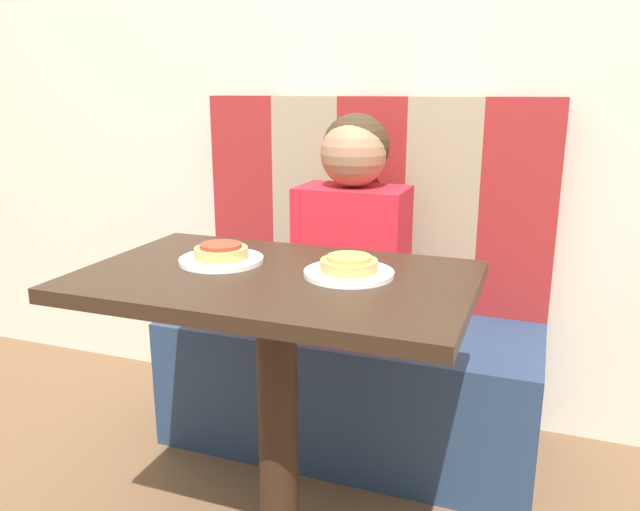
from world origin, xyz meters
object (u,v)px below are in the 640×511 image
(plate_left, at_px, (221,260))
(plate_right, at_px, (349,273))
(pizza_left, at_px, (221,251))
(person, at_px, (353,219))
(pizza_right, at_px, (349,264))

(plate_left, xyz_separation_m, plate_right, (0.33, 0.00, 0.00))
(plate_right, bearing_deg, plate_left, 180.00)
(pizza_left, bearing_deg, plate_right, -0.00)
(person, relative_size, pizza_left, 5.14)
(plate_left, height_order, plate_right, same)
(plate_right, relative_size, pizza_right, 1.58)
(person, height_order, pizza_right, person)
(plate_right, bearing_deg, pizza_left, 180.00)
(plate_left, bearing_deg, plate_right, 0.00)
(person, distance_m, pizza_right, 0.59)
(person, distance_m, plate_right, 0.59)
(person, bearing_deg, plate_left, -106.37)
(person, xyz_separation_m, pizza_left, (-0.17, -0.56, 0.02))
(pizza_left, xyz_separation_m, pizza_right, (0.33, 0.00, 0.00))
(pizza_left, bearing_deg, plate_left, -90.00)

